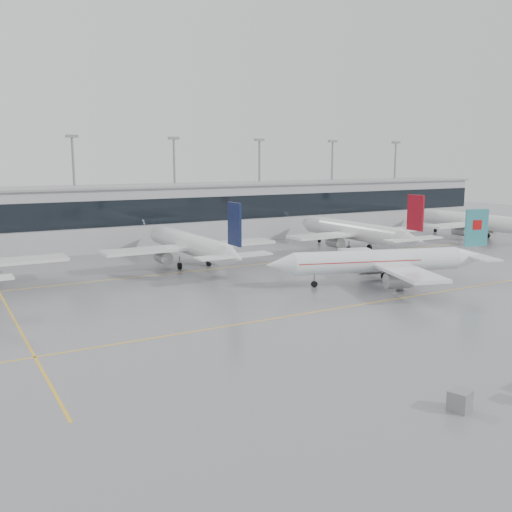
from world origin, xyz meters
TOP-DOWN VIEW (x-y plane):
  - ground at (0.00, 0.00)m, footprint 320.00×320.00m
  - taxi_line_main at (0.00, 0.00)m, footprint 120.00×0.25m
  - taxi_line_north at (0.00, 30.00)m, footprint 120.00×0.25m
  - taxi_line_cross at (-30.00, 15.00)m, footprint 0.25×60.00m
  - terminal at (0.00, 62.00)m, footprint 180.00×15.00m
  - terminal_glass at (0.00, 54.45)m, footprint 180.00×0.20m
  - terminal_roof at (0.00, 62.00)m, footprint 182.00×16.00m
  - light_masts at (0.00, 68.00)m, footprint 156.40×1.00m
  - air_canada_jet at (18.77, 7.51)m, footprint 33.52×26.87m
  - parked_jet_c at (-0.00, 33.69)m, footprint 29.64×36.96m
  - parked_jet_d at (35.00, 33.69)m, footprint 29.64×36.96m
  - parked_jet_e at (70.00, 33.69)m, footprint 29.64×36.96m
  - gse_unit at (-5.47, -26.83)m, footprint 1.86×1.79m

SIDE VIEW (x-z plane):
  - ground at x=0.00m, z-range 0.00..0.00m
  - taxi_line_main at x=0.00m, z-range 0.00..0.01m
  - taxi_line_north at x=0.00m, z-range 0.00..0.01m
  - taxi_line_cross at x=-30.00m, z-range 0.00..0.01m
  - gse_unit at x=-5.47m, z-range 0.00..1.49m
  - air_canada_jet at x=18.77m, z-range -1.96..8.56m
  - parked_jet_c at x=0.00m, z-range -2.15..9.57m
  - parked_jet_d at x=35.00m, z-range -2.15..9.57m
  - parked_jet_e at x=70.00m, z-range -2.15..9.57m
  - terminal at x=0.00m, z-range 0.00..12.00m
  - terminal_glass at x=0.00m, z-range 5.00..10.00m
  - terminal_roof at x=0.00m, z-range 12.00..12.40m
  - light_masts at x=0.00m, z-range 2.04..24.64m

